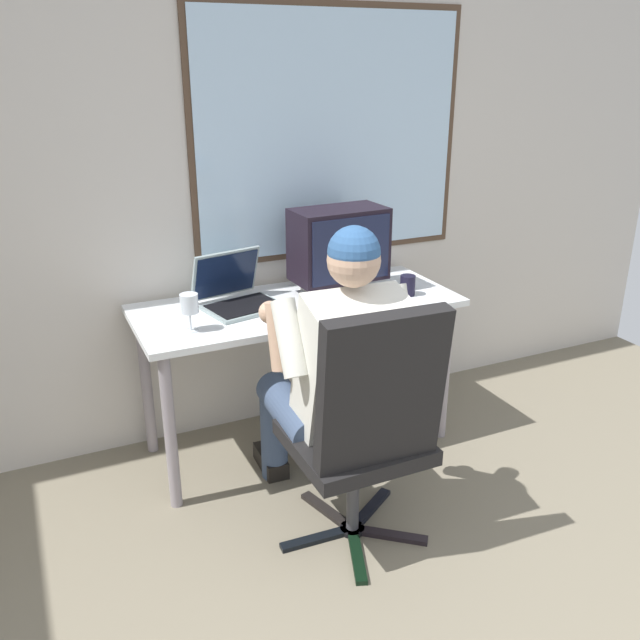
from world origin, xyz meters
name	(u,v)px	position (x,y,z in m)	size (l,w,h in m)	color
wall_rear	(209,139)	(0.03, 2.75, 1.44)	(5.64, 0.08, 2.89)	beige
desk	(298,321)	(0.29, 2.39, 0.65)	(1.48, 0.61, 0.74)	gray
office_chair	(368,422)	(0.22, 1.56, 0.56)	(0.57, 0.59, 1.02)	black
person_seated	(337,371)	(0.23, 1.84, 0.64)	(0.54, 0.84, 1.25)	#3C4C6A
crt_monitor	(339,246)	(0.53, 2.44, 0.97)	(0.45, 0.26, 0.40)	beige
laptop	(236,292)	(0.03, 2.47, 0.80)	(0.39, 0.38, 0.24)	#87999A
wine_glass	(189,306)	(-0.24, 2.25, 0.85)	(0.07, 0.07, 0.16)	silver
coffee_mug	(408,285)	(0.80, 2.26, 0.79)	(0.07, 0.07, 0.10)	black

